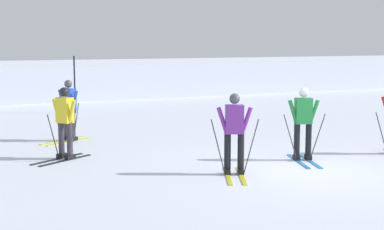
{
  "coord_description": "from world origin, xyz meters",
  "views": [
    {
      "loc": [
        -7.29,
        -10.07,
        2.8
      ],
      "look_at": [
        -1.23,
        3.2,
        0.9
      ],
      "focal_mm": 53.78,
      "sensor_mm": 36.0,
      "label": 1
    }
  ],
  "objects_px": {
    "skier_purple": "(234,131)",
    "skier_yellow": "(65,121)",
    "skier_blue": "(69,108)",
    "trail_marker_pole": "(75,85)",
    "skier_green": "(303,122)"
  },
  "relations": [
    {
      "from": "skier_purple",
      "to": "skier_yellow",
      "type": "xyz_separation_m",
      "value": [
        -2.87,
        3.05,
        -0.0
      ]
    },
    {
      "from": "skier_purple",
      "to": "skier_blue",
      "type": "distance_m",
      "value": 5.94
    },
    {
      "from": "skier_blue",
      "to": "trail_marker_pole",
      "type": "height_order",
      "value": "trail_marker_pole"
    },
    {
      "from": "skier_blue",
      "to": "trail_marker_pole",
      "type": "distance_m",
      "value": 6.35
    },
    {
      "from": "trail_marker_pole",
      "to": "skier_blue",
      "type": "bearing_deg",
      "value": -104.62
    },
    {
      "from": "skier_purple",
      "to": "trail_marker_pole",
      "type": "xyz_separation_m",
      "value": [
        -0.63,
        11.65,
        0.19
      ]
    },
    {
      "from": "skier_green",
      "to": "trail_marker_pole",
      "type": "relative_size",
      "value": 0.78
    },
    {
      "from": "skier_purple",
      "to": "trail_marker_pole",
      "type": "relative_size",
      "value": 0.78
    },
    {
      "from": "skier_purple",
      "to": "skier_blue",
      "type": "bearing_deg",
      "value": 112.11
    },
    {
      "from": "skier_green",
      "to": "skier_purple",
      "type": "bearing_deg",
      "value": -164.45
    },
    {
      "from": "skier_yellow",
      "to": "trail_marker_pole",
      "type": "height_order",
      "value": "trail_marker_pole"
    },
    {
      "from": "skier_yellow",
      "to": "skier_blue",
      "type": "xyz_separation_m",
      "value": [
        0.64,
        2.45,
        0.0
      ]
    },
    {
      "from": "skier_yellow",
      "to": "skier_blue",
      "type": "relative_size",
      "value": 1.0
    },
    {
      "from": "skier_green",
      "to": "skier_yellow",
      "type": "distance_m",
      "value": 5.6
    },
    {
      "from": "skier_purple",
      "to": "skier_blue",
      "type": "relative_size",
      "value": 1.0
    }
  ]
}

